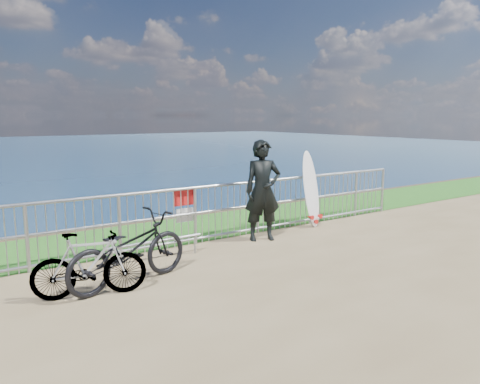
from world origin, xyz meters
TOP-DOWN VIEW (x-y plane):
  - grass_strip at (0.00, 2.70)m, footprint 120.00×120.00m
  - railing at (0.01, 1.60)m, footprint 10.06×0.10m
  - surfer at (0.75, 1.10)m, footprint 0.85×0.70m
  - surfboard at (2.36, 1.44)m, footprint 0.48×0.43m
  - bicycle_near at (-2.38, 0.20)m, footprint 2.12×1.16m
  - bicycle_far at (-3.00, 0.05)m, footprint 1.59×0.82m
  - bike_rack at (-1.60, 1.04)m, footprint 1.75×0.05m

SIDE VIEW (x-z plane):
  - grass_strip at x=0.00m, z-range 0.01..0.01m
  - bike_rack at x=-1.60m, z-range 0.12..0.48m
  - bicycle_far at x=-3.00m, z-range 0.00..0.92m
  - bicycle_near at x=-2.38m, z-range 0.00..1.06m
  - railing at x=0.01m, z-range 0.01..1.14m
  - surfboard at x=2.36m, z-range -0.07..1.63m
  - surfer at x=0.75m, z-range 0.00..1.99m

